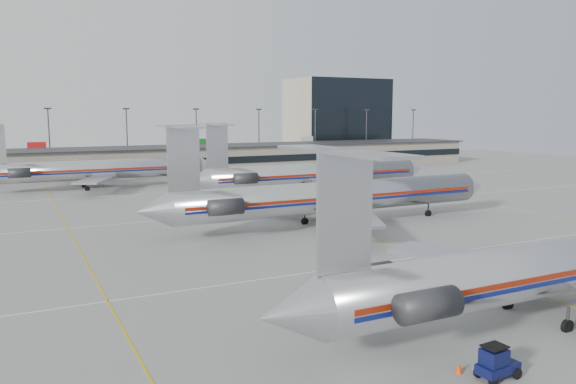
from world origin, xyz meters
TOP-DOWN VIEW (x-y plane):
  - ground at (0.00, 0.00)m, footprint 260.00×260.00m
  - apron_markings at (0.00, 10.00)m, footprint 160.00×0.15m
  - terminal at (0.00, 97.97)m, footprint 162.00×17.00m
  - light_mast_row at (0.00, 112.00)m, footprint 163.60×0.40m
  - distant_building at (62.00, 128.00)m, footprint 30.00×20.00m
  - jet_foreground at (-2.54, -6.86)m, footprint 46.65×27.47m
  - jet_second_row at (-0.79, 26.88)m, footprint 49.00×28.85m
  - jet_third_row at (10.24, 51.32)m, footprint 45.87×28.22m
  - jet_back_row at (-21.43, 77.09)m, footprint 44.72×27.51m
  - tug_left at (-13.68, -11.92)m, footprint 2.37×1.30m
  - cone_left at (-14.95, -10.56)m, footprint 0.45×0.45m

SIDE VIEW (x-z plane):
  - ground at x=0.00m, z-range 0.00..0.00m
  - apron_markings at x=0.00m, z-range 0.00..0.02m
  - cone_left at x=-14.95m, z-range 0.00..0.59m
  - tug_left at x=-13.68m, z-range -0.08..1.79m
  - terminal at x=0.00m, z-range 0.03..6.28m
  - jet_foreground at x=-2.54m, z-range -2.56..9.65m
  - jet_back_row at x=-21.43m, z-range -2.56..9.67m
  - jet_third_row at x=10.24m, z-range -2.63..9.91m
  - jet_second_row at x=-0.79m, z-range -2.69..10.13m
  - light_mast_row at x=0.00m, z-range 0.94..16.22m
  - distant_building at x=62.00m, z-range 0.00..25.00m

